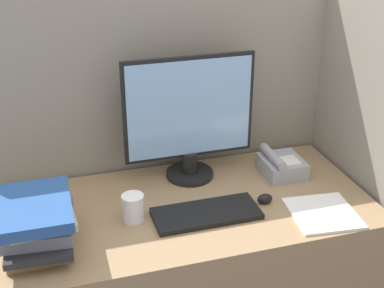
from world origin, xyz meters
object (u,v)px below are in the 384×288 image
(keyboard, at_px, (206,213))
(mouse, at_px, (265,199))
(monitor, at_px, (189,120))
(book_stack, at_px, (38,223))
(coffee_cup, at_px, (133,208))
(desk_telephone, at_px, (281,165))

(keyboard, bearing_deg, mouse, 4.82)
(monitor, bearing_deg, book_stack, -152.58)
(monitor, xyz_separation_m, coffee_cup, (-0.28, -0.25, -0.19))
(keyboard, relative_size, book_stack, 1.21)
(keyboard, height_order, desk_telephone, desk_telephone)
(monitor, xyz_separation_m, desk_telephone, (0.36, -0.09, -0.21))
(coffee_cup, bearing_deg, keyboard, -11.14)
(monitor, height_order, keyboard, monitor)
(keyboard, height_order, mouse, mouse)
(coffee_cup, relative_size, book_stack, 0.32)
(coffee_cup, height_order, desk_telephone, desk_telephone)
(coffee_cup, distance_m, desk_telephone, 0.65)
(mouse, bearing_deg, keyboard, -175.18)
(keyboard, relative_size, coffee_cup, 3.81)
(desk_telephone, bearing_deg, keyboard, -151.47)
(monitor, distance_m, desk_telephone, 0.42)
(monitor, xyz_separation_m, mouse, (0.20, -0.28, -0.23))
(keyboard, bearing_deg, monitor, 84.86)
(monitor, bearing_deg, keyboard, -95.14)
(monitor, height_order, desk_telephone, monitor)
(coffee_cup, xyz_separation_m, book_stack, (-0.32, -0.06, 0.04))
(mouse, bearing_deg, book_stack, -177.82)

